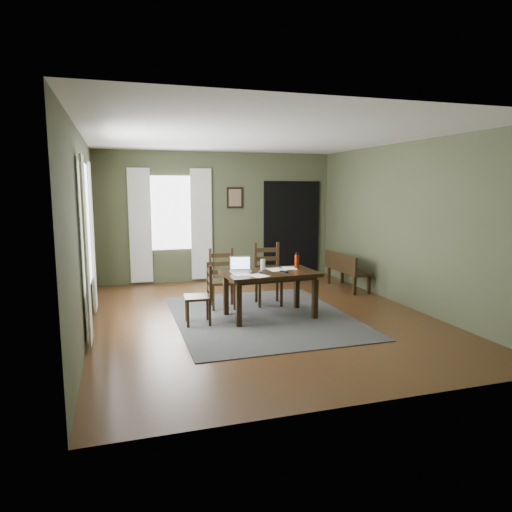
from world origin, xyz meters
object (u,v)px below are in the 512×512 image
object	(u,v)px
laptop	(240,268)
water_bottle	(297,261)
chair_end	(201,295)
chair_back_right	(268,275)
bench	(345,268)
chair_back_left	(222,279)
dining_table	(270,277)

from	to	relation	value
laptop	water_bottle	distance (m)	0.93
chair_end	chair_back_right	bearing A→B (deg)	126.74
laptop	water_bottle	xyz separation A→B (m)	(0.92, 0.01, 0.06)
chair_back_right	bench	size ratio (longest dim) A/B	0.83
laptop	water_bottle	world-z (taller)	water_bottle
water_bottle	chair_back_left	bearing A→B (deg)	150.84
laptop	dining_table	bearing A→B (deg)	-7.27
chair_back_right	laptop	size ratio (longest dim) A/B	2.69
chair_back_right	laptop	distance (m)	0.92
chair_back_right	laptop	bearing A→B (deg)	-128.80
chair_back_right	laptop	xyz separation A→B (m)	(-0.64, -0.60, 0.26)
chair_end	dining_table	bearing A→B (deg)	97.73
chair_back_left	chair_back_right	xyz separation A→B (m)	(0.79, -0.01, 0.03)
chair_end	chair_back_right	size ratio (longest dim) A/B	0.85
laptop	chair_end	bearing A→B (deg)	-149.00
chair_end	chair_back_right	world-z (taller)	chair_back_right
chair_back_right	bench	world-z (taller)	chair_back_right
dining_table	bench	size ratio (longest dim) A/B	1.15
dining_table	chair_end	bearing A→B (deg)	-179.89
bench	chair_back_left	bearing A→B (deg)	104.52
chair_end	chair_back_left	world-z (taller)	chair_back_left
chair_end	chair_back_right	distance (m)	1.52
chair_back_left	chair_back_right	bearing A→B (deg)	5.79
bench	laptop	distance (m)	2.80
chair_end	chair_back_right	xyz separation A→B (m)	(1.29, 0.81, 0.07)
dining_table	water_bottle	bearing A→B (deg)	15.35
laptop	water_bottle	size ratio (longest dim) A/B	1.53
chair_back_left	laptop	xyz separation A→B (m)	(0.15, -0.61, 0.29)
chair_end	laptop	world-z (taller)	laptop
dining_table	water_bottle	distance (m)	0.57
chair_back_right	water_bottle	bearing A→B (deg)	-56.03
water_bottle	chair_end	bearing A→B (deg)	-171.95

